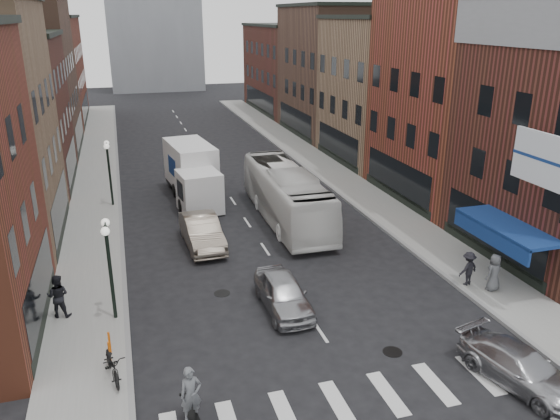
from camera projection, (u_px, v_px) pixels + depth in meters
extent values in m
plane|color=black|center=(330.00, 346.00, 19.75)|extent=(160.00, 160.00, 0.00)
cube|color=gray|center=(96.00, 189.00, 37.30)|extent=(3.00, 74.00, 0.15)
cube|color=gray|center=(328.00, 170.00, 41.85)|extent=(3.00, 74.00, 0.15)
cube|color=gray|center=(119.00, 188.00, 37.73)|extent=(0.20, 74.00, 0.16)
cube|color=gray|center=(310.00, 172.00, 41.47)|extent=(0.20, 74.00, 0.16)
cube|color=silver|center=(365.00, 398.00, 17.04)|extent=(12.00, 2.20, 0.01)
cube|color=black|center=(40.00, 287.00, 20.59)|extent=(0.08, 7.20, 2.20)
cube|color=black|center=(60.00, 207.00, 29.16)|extent=(0.08, 8.00, 2.20)
cube|color=black|center=(71.00, 162.00, 38.18)|extent=(0.08, 8.00, 2.20)
cube|color=#513628|center=(8.00, 76.00, 45.12)|extent=(10.00, 12.00, 13.00)
cube|color=black|center=(79.00, 131.00, 48.11)|extent=(0.08, 9.60, 2.20)
cube|color=brown|center=(32.00, 72.00, 58.09)|extent=(10.00, 16.00, 11.00)
cube|color=black|center=(85.00, 107.00, 60.74)|extent=(0.08, 12.80, 2.20)
cube|color=black|center=(23.00, 16.00, 56.18)|extent=(10.30, 16.20, 0.30)
cube|color=black|center=(493.00, 231.00, 25.95)|extent=(0.08, 7.20, 2.20)
cube|color=brown|center=(475.00, 88.00, 34.03)|extent=(10.00, 10.00, 14.00)
cube|color=black|center=(397.00, 177.00, 34.52)|extent=(0.08, 8.00, 2.20)
cube|color=#856549|center=(397.00, 92.00, 43.56)|extent=(10.00, 10.00, 11.00)
cube|color=black|center=(337.00, 143.00, 43.54)|extent=(0.08, 8.00, 2.20)
cube|color=black|center=(402.00, 17.00, 41.65)|extent=(10.30, 10.20, 0.30)
cube|color=#513628|center=(344.00, 72.00, 53.31)|extent=(10.00, 12.00, 12.00)
cube|color=black|center=(295.00, 120.00, 53.47)|extent=(0.08, 9.60, 2.20)
cube|color=black|center=(346.00, 5.00, 51.24)|extent=(10.30, 12.20, 0.30)
cube|color=#4F271C|center=(299.00, 70.00, 66.29)|extent=(10.00, 16.00, 10.00)
cube|color=black|center=(259.00, 99.00, 66.10)|extent=(0.08, 12.80, 2.20)
cube|color=black|center=(299.00, 25.00, 64.55)|extent=(10.30, 16.20, 0.30)
cube|color=navy|center=(507.00, 226.00, 23.52)|extent=(1.80, 5.00, 0.15)
cube|color=navy|center=(489.00, 236.00, 23.41)|extent=(0.10, 5.00, 0.70)
cylinder|color=black|center=(557.00, 158.00, 20.56)|extent=(1.40, 0.08, 0.08)
cube|color=silver|center=(542.00, 159.00, 20.38)|extent=(0.12, 3.00, 2.00)
cylinder|color=black|center=(111.00, 275.00, 20.70)|extent=(0.14, 0.14, 4.00)
cylinder|color=black|center=(105.00, 226.00, 20.02)|extent=(0.06, 0.90, 0.06)
sphere|color=white|center=(105.00, 231.00, 19.64)|extent=(0.32, 0.32, 0.32)
sphere|color=white|center=(105.00, 223.00, 20.45)|extent=(0.32, 0.32, 0.32)
cylinder|color=black|center=(110.00, 176.00, 33.33)|extent=(0.14, 0.14, 4.00)
cylinder|color=black|center=(106.00, 144.00, 32.66)|extent=(0.06, 0.90, 0.06)
sphere|color=white|center=(106.00, 146.00, 32.27)|extent=(0.32, 0.32, 0.32)
sphere|color=white|center=(107.00, 143.00, 33.08)|extent=(0.32, 0.32, 0.32)
cylinder|color=#D8590C|center=(110.00, 352.00, 18.43)|extent=(0.08, 0.08, 0.80)
cylinder|color=#D8590C|center=(109.00, 342.00, 18.97)|extent=(0.08, 0.08, 0.80)
cube|color=white|center=(200.00, 192.00, 32.64)|extent=(2.63, 2.80, 2.43)
cube|color=black|center=(199.00, 188.00, 32.56)|extent=(2.53, 1.65, 1.07)
cube|color=white|center=(190.00, 164.00, 35.73)|extent=(3.04, 5.32, 2.82)
cube|color=navy|center=(190.00, 164.00, 35.73)|extent=(2.69, 2.24, 1.17)
cube|color=black|center=(192.00, 189.00, 36.10)|extent=(2.91, 6.54, 0.34)
cylinder|color=black|center=(181.00, 206.00, 32.81)|extent=(0.27, 0.88, 0.88)
cylinder|color=black|center=(218.00, 203.00, 33.41)|extent=(0.27, 0.88, 0.88)
cylinder|color=black|center=(175.00, 190.00, 35.80)|extent=(0.27, 0.88, 0.88)
cylinder|color=black|center=(209.00, 187.00, 36.40)|extent=(0.27, 0.88, 0.88)
cylinder|color=black|center=(172.00, 182.00, 37.55)|extent=(0.27, 0.88, 0.88)
cylinder|color=black|center=(204.00, 179.00, 38.15)|extent=(0.27, 0.88, 0.88)
cylinder|color=black|center=(189.00, 406.00, 16.23)|extent=(0.14, 0.67, 0.67)
cube|color=black|center=(192.00, 417.00, 15.46)|extent=(0.41, 1.24, 0.36)
cube|color=black|center=(189.00, 392.00, 15.83)|extent=(0.56, 0.13, 0.06)
imported|color=#5B5E62|center=(191.00, 394.00, 15.09)|extent=(0.66, 0.48, 1.68)
imported|color=white|center=(286.00, 195.00, 31.31)|extent=(2.77, 11.14, 3.09)
imported|color=#A4A5A9|center=(283.00, 293.00, 21.99)|extent=(1.72, 4.19, 1.42)
imported|color=#A69886|center=(202.00, 232.00, 28.00)|extent=(1.87, 4.90, 1.59)
imported|color=#A5A5AA|center=(520.00, 367.00, 17.54)|extent=(2.73, 4.53, 1.23)
imported|color=black|center=(112.00, 364.00, 17.60)|extent=(1.03, 2.03, 1.02)
imported|color=black|center=(58.00, 296.00, 21.13)|extent=(0.95, 0.68, 1.75)
imported|color=black|center=(468.00, 268.00, 23.67)|extent=(1.08, 0.72, 1.53)
imported|color=#4F5156|center=(494.00, 273.00, 23.16)|extent=(0.92, 0.72, 1.65)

